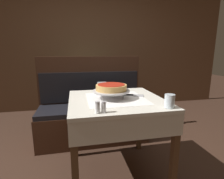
{
  "coord_description": "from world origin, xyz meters",
  "views": [
    {
      "loc": [
        -0.36,
        -1.5,
        1.19
      ],
      "look_at": [
        -0.04,
        -0.01,
        0.87
      ],
      "focal_mm": 28.0,
      "sensor_mm": 36.0,
      "label": 1
    }
  ],
  "objects_px": {
    "condiment_caddy": "(87,72)",
    "booth_bench": "(93,116)",
    "pizza_server": "(131,95)",
    "pepper_shaker": "(104,107)",
    "pizza_pan_stand": "(111,91)",
    "deep_dish_pizza": "(111,87)",
    "water_glass_near": "(170,101)",
    "dining_table_rear": "(89,80)",
    "napkin_holder": "(102,86)",
    "dining_table_front": "(116,111)",
    "salt_shaker": "(97,107)"
  },
  "relations": [
    {
      "from": "booth_bench",
      "to": "condiment_caddy",
      "type": "bearing_deg",
      "value": 89.07
    },
    {
      "from": "dining_table_front",
      "to": "condiment_caddy",
      "type": "xyz_separation_m",
      "value": [
        -0.13,
        1.82,
        0.16
      ]
    },
    {
      "from": "deep_dish_pizza",
      "to": "napkin_holder",
      "type": "xyz_separation_m",
      "value": [
        -0.03,
        0.36,
        -0.06
      ]
    },
    {
      "from": "condiment_caddy",
      "to": "booth_bench",
      "type": "bearing_deg",
      "value": -90.93
    },
    {
      "from": "salt_shaker",
      "to": "pepper_shaker",
      "type": "xyz_separation_m",
      "value": [
        0.04,
        -0.0,
        -0.0
      ]
    },
    {
      "from": "dining_table_rear",
      "to": "water_glass_near",
      "type": "bearing_deg",
      "value": -78.42
    },
    {
      "from": "pizza_pan_stand",
      "to": "napkin_holder",
      "type": "bearing_deg",
      "value": 94.76
    },
    {
      "from": "deep_dish_pizza",
      "to": "salt_shaker",
      "type": "distance_m",
      "value": 0.41
    },
    {
      "from": "dining_table_rear",
      "to": "pizza_server",
      "type": "distance_m",
      "value": 1.77
    },
    {
      "from": "dining_table_front",
      "to": "booth_bench",
      "type": "xyz_separation_m",
      "value": [
        -0.15,
        0.79,
        -0.33
      ]
    },
    {
      "from": "dining_table_rear",
      "to": "pizza_pan_stand",
      "type": "distance_m",
      "value": 1.82
    },
    {
      "from": "pizza_server",
      "to": "salt_shaker",
      "type": "distance_m",
      "value": 0.58
    },
    {
      "from": "dining_table_rear",
      "to": "napkin_holder",
      "type": "distance_m",
      "value": 1.46
    },
    {
      "from": "booth_bench",
      "to": "deep_dish_pizza",
      "type": "xyz_separation_m",
      "value": [
        0.11,
        -0.77,
        0.55
      ]
    },
    {
      "from": "booth_bench",
      "to": "napkin_holder",
      "type": "height_order",
      "value": "booth_bench"
    },
    {
      "from": "pizza_server",
      "to": "pepper_shaker",
      "type": "relative_size",
      "value": 3.27
    },
    {
      "from": "dining_table_front",
      "to": "pepper_shaker",
      "type": "relative_size",
      "value": 10.59
    },
    {
      "from": "booth_bench",
      "to": "pizza_server",
      "type": "bearing_deg",
      "value": -66.04
    },
    {
      "from": "water_glass_near",
      "to": "pepper_shaker",
      "type": "xyz_separation_m",
      "value": [
        -0.51,
        -0.01,
        -0.01
      ]
    },
    {
      "from": "dining_table_front",
      "to": "condiment_caddy",
      "type": "distance_m",
      "value": 1.83
    },
    {
      "from": "salt_shaker",
      "to": "booth_bench",
      "type": "bearing_deg",
      "value": 86.5
    },
    {
      "from": "dining_table_rear",
      "to": "napkin_holder",
      "type": "relative_size",
      "value": 7.74
    },
    {
      "from": "pizza_server",
      "to": "napkin_holder",
      "type": "xyz_separation_m",
      "value": [
        -0.24,
        0.3,
        0.04
      ]
    },
    {
      "from": "booth_bench",
      "to": "salt_shaker",
      "type": "bearing_deg",
      "value": -93.5
    },
    {
      "from": "water_glass_near",
      "to": "napkin_holder",
      "type": "height_order",
      "value": "water_glass_near"
    },
    {
      "from": "pizza_server",
      "to": "pepper_shaker",
      "type": "distance_m",
      "value": 0.55
    },
    {
      "from": "dining_table_rear",
      "to": "deep_dish_pizza",
      "type": "relative_size",
      "value": 2.76
    },
    {
      "from": "dining_table_rear",
      "to": "pizza_pan_stand",
      "type": "relative_size",
      "value": 2.3
    },
    {
      "from": "pizza_server",
      "to": "pepper_shaker",
      "type": "height_order",
      "value": "pepper_shaker"
    },
    {
      "from": "water_glass_near",
      "to": "napkin_holder",
      "type": "relative_size",
      "value": 1.03
    },
    {
      "from": "pizza_pan_stand",
      "to": "condiment_caddy",
      "type": "xyz_separation_m",
      "value": [
        -0.09,
        1.8,
        -0.02
      ]
    },
    {
      "from": "dining_table_rear",
      "to": "pepper_shaker",
      "type": "xyz_separation_m",
      "value": [
        -0.06,
        -2.17,
        0.15
      ]
    },
    {
      "from": "dining_table_front",
      "to": "pizza_server",
      "type": "xyz_separation_m",
      "value": [
        0.17,
        0.08,
        0.12
      ]
    },
    {
      "from": "booth_bench",
      "to": "napkin_holder",
      "type": "xyz_separation_m",
      "value": [
        0.07,
        -0.41,
        0.5
      ]
    },
    {
      "from": "pizza_pan_stand",
      "to": "condiment_caddy",
      "type": "height_order",
      "value": "condiment_caddy"
    },
    {
      "from": "salt_shaker",
      "to": "condiment_caddy",
      "type": "height_order",
      "value": "condiment_caddy"
    },
    {
      "from": "pizza_pan_stand",
      "to": "pizza_server",
      "type": "bearing_deg",
      "value": 16.15
    },
    {
      "from": "deep_dish_pizza",
      "to": "pizza_server",
      "type": "height_order",
      "value": "deep_dish_pizza"
    },
    {
      "from": "water_glass_near",
      "to": "napkin_holder",
      "type": "distance_m",
      "value": 0.83
    },
    {
      "from": "water_glass_near",
      "to": "pepper_shaker",
      "type": "distance_m",
      "value": 0.51
    },
    {
      "from": "pizza_server",
      "to": "condiment_caddy",
      "type": "height_order",
      "value": "condiment_caddy"
    },
    {
      "from": "pepper_shaker",
      "to": "condiment_caddy",
      "type": "xyz_separation_m",
      "value": [
        0.04,
        2.17,
        0.0
      ]
    },
    {
      "from": "deep_dish_pizza",
      "to": "pizza_server",
      "type": "bearing_deg",
      "value": 16.15
    },
    {
      "from": "dining_table_rear",
      "to": "dining_table_front",
      "type": "bearing_deg",
      "value": -86.59
    },
    {
      "from": "napkin_holder",
      "to": "pizza_server",
      "type": "bearing_deg",
      "value": -51.22
    },
    {
      "from": "dining_table_rear",
      "to": "booth_bench",
      "type": "xyz_separation_m",
      "value": [
        -0.04,
        -1.03,
        -0.34
      ]
    },
    {
      "from": "pizza_server",
      "to": "water_glass_near",
      "type": "relative_size",
      "value": 2.54
    },
    {
      "from": "deep_dish_pizza",
      "to": "water_glass_near",
      "type": "relative_size",
      "value": 2.73
    },
    {
      "from": "pizza_pan_stand",
      "to": "pepper_shaker",
      "type": "bearing_deg",
      "value": -109.7
    },
    {
      "from": "booth_bench",
      "to": "salt_shaker",
      "type": "xyz_separation_m",
      "value": [
        -0.07,
        -1.14,
        0.49
      ]
    }
  ]
}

